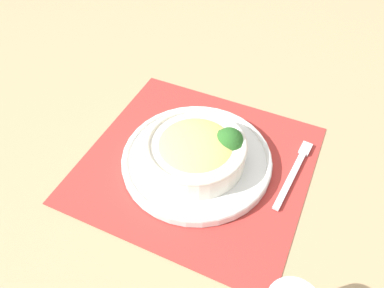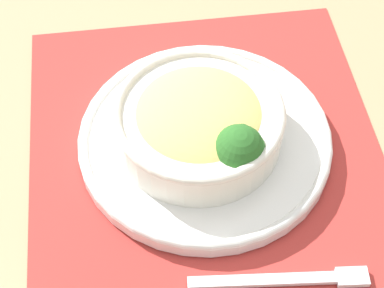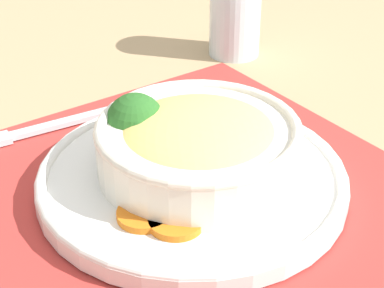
% 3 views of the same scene
% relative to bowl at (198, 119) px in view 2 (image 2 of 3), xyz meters
% --- Properties ---
extents(ground_plane, '(4.00, 4.00, 0.00)m').
position_rel_bowl_xyz_m(ground_plane, '(0.00, 0.01, -0.05)').
color(ground_plane, tan).
extents(placemat, '(0.47, 0.45, 0.00)m').
position_rel_bowl_xyz_m(placemat, '(0.00, 0.01, -0.05)').
color(placemat, '#B2332D').
rests_on(placemat, ground_plane).
extents(plate, '(0.29, 0.29, 0.02)m').
position_rel_bowl_xyz_m(plate, '(0.00, 0.01, -0.03)').
color(plate, white).
rests_on(plate, placemat).
extents(bowl, '(0.19, 0.19, 0.06)m').
position_rel_bowl_xyz_m(bowl, '(0.00, 0.00, 0.00)').
color(bowl, silver).
rests_on(bowl, plate).
extents(broccoli_floret, '(0.06, 0.06, 0.07)m').
position_rel_bowl_xyz_m(broccoli_floret, '(0.06, 0.03, 0.01)').
color(broccoli_floret, '#759E51').
rests_on(broccoli_floret, plate).
extents(carrot_slice_near, '(0.05, 0.05, 0.01)m').
position_rel_bowl_xyz_m(carrot_slice_near, '(-0.02, 0.08, -0.03)').
color(carrot_slice_near, orange).
rests_on(carrot_slice_near, plate).
extents(carrot_slice_middle, '(0.05, 0.05, 0.01)m').
position_rel_bowl_xyz_m(carrot_slice_middle, '(-0.05, 0.07, -0.03)').
color(carrot_slice_middle, orange).
rests_on(carrot_slice_middle, plate).
extents(fork, '(0.05, 0.18, 0.01)m').
position_rel_bowl_xyz_m(fork, '(0.19, 0.06, -0.04)').
color(fork, silver).
rests_on(fork, placemat).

